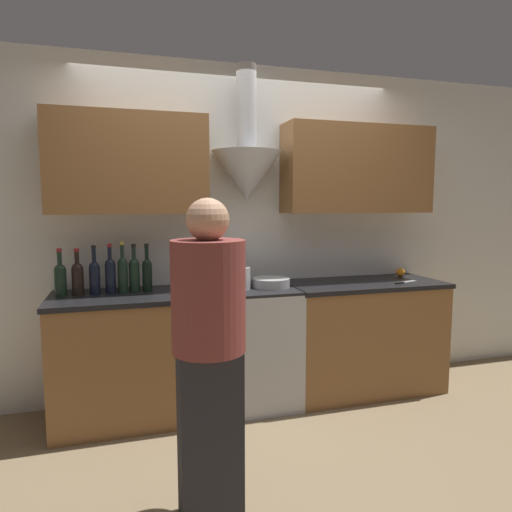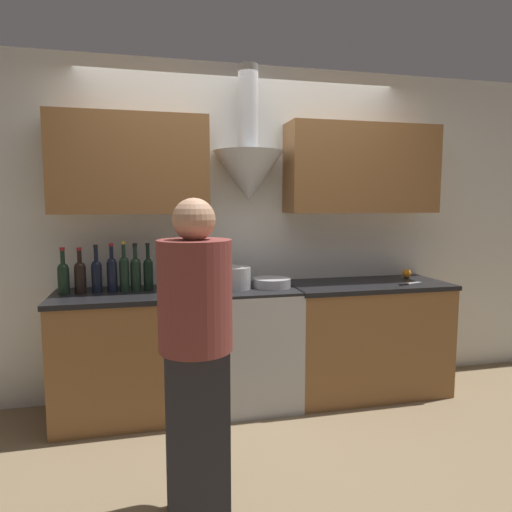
{
  "view_description": "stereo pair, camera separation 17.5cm",
  "coord_description": "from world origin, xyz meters",
  "px_view_note": "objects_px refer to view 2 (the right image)",
  "views": [
    {
      "loc": [
        -0.93,
        -2.9,
        1.52
      ],
      "look_at": [
        0.0,
        0.24,
        1.15
      ],
      "focal_mm": 32.0,
      "sensor_mm": 36.0,
      "label": 1
    },
    {
      "loc": [
        -0.76,
        -2.95,
        1.52
      ],
      "look_at": [
        0.0,
        0.24,
        1.15
      ],
      "focal_mm": 32.0,
      "sensor_mm": 36.0,
      "label": 2
    }
  ],
  "objects_px": {
    "stove_range": "(253,345)",
    "wine_bottle_1": "(80,275)",
    "wine_bottle_0": "(63,276)",
    "wine_bottle_4": "(124,272)",
    "wine_bottle_3": "(112,272)",
    "wine_bottle_6": "(148,272)",
    "wine_bottle_5": "(136,272)",
    "wine_bottle_2": "(97,274)",
    "orange_fruit": "(407,273)",
    "person_foreground_left": "(196,347)",
    "stock_pot": "(235,278)",
    "mixing_bowl": "(272,283)"
  },
  "relations": [
    {
      "from": "stove_range",
      "to": "wine_bottle_1",
      "type": "distance_m",
      "value": 1.36
    },
    {
      "from": "wine_bottle_0",
      "to": "wine_bottle_4",
      "type": "xyz_separation_m",
      "value": [
        0.41,
        -0.0,
        0.02
      ]
    },
    {
      "from": "wine_bottle_0",
      "to": "wine_bottle_3",
      "type": "height_order",
      "value": "wine_bottle_3"
    },
    {
      "from": "wine_bottle_6",
      "to": "stove_range",
      "type": "bearing_deg",
      "value": -5.07
    },
    {
      "from": "wine_bottle_5",
      "to": "wine_bottle_1",
      "type": "bearing_deg",
      "value": -178.92
    },
    {
      "from": "wine_bottle_1",
      "to": "wine_bottle_2",
      "type": "distance_m",
      "value": 0.11
    },
    {
      "from": "orange_fruit",
      "to": "person_foreground_left",
      "type": "xyz_separation_m",
      "value": [
        -1.92,
        -1.33,
        -0.08
      ]
    },
    {
      "from": "wine_bottle_0",
      "to": "stock_pot",
      "type": "relative_size",
      "value": 1.33
    },
    {
      "from": "wine_bottle_2",
      "to": "wine_bottle_3",
      "type": "bearing_deg",
      "value": 0.85
    },
    {
      "from": "mixing_bowl",
      "to": "stock_pot",
      "type": "bearing_deg",
      "value": 178.87
    },
    {
      "from": "wine_bottle_0",
      "to": "wine_bottle_5",
      "type": "xyz_separation_m",
      "value": [
        0.49,
        0.01,
        0.01
      ]
    },
    {
      "from": "wine_bottle_4",
      "to": "mixing_bowl",
      "type": "height_order",
      "value": "wine_bottle_4"
    },
    {
      "from": "wine_bottle_0",
      "to": "mixing_bowl",
      "type": "relative_size",
      "value": 1.14
    },
    {
      "from": "wine_bottle_5",
      "to": "wine_bottle_6",
      "type": "xyz_separation_m",
      "value": [
        0.09,
        -0.01,
        -0.0
      ]
    },
    {
      "from": "mixing_bowl",
      "to": "wine_bottle_1",
      "type": "bearing_deg",
      "value": 176.31
    },
    {
      "from": "wine_bottle_3",
      "to": "stock_pot",
      "type": "height_order",
      "value": "wine_bottle_3"
    },
    {
      "from": "wine_bottle_5",
      "to": "person_foreground_left",
      "type": "xyz_separation_m",
      "value": [
        0.3,
        -1.27,
        -0.18
      ]
    },
    {
      "from": "wine_bottle_0",
      "to": "person_foreground_left",
      "type": "bearing_deg",
      "value": -57.97
    },
    {
      "from": "wine_bottle_2",
      "to": "person_foreground_left",
      "type": "distance_m",
      "value": 1.39
    },
    {
      "from": "wine_bottle_0",
      "to": "wine_bottle_4",
      "type": "relative_size",
      "value": 0.9
    },
    {
      "from": "wine_bottle_1",
      "to": "wine_bottle_5",
      "type": "height_order",
      "value": "wine_bottle_5"
    },
    {
      "from": "wine_bottle_2",
      "to": "mixing_bowl",
      "type": "relative_size",
      "value": 1.19
    },
    {
      "from": "wine_bottle_5",
      "to": "mixing_bowl",
      "type": "distance_m",
      "value": 1.0
    },
    {
      "from": "stove_range",
      "to": "wine_bottle_6",
      "type": "bearing_deg",
      "value": 174.93
    },
    {
      "from": "wine_bottle_1",
      "to": "wine_bottle_4",
      "type": "xyz_separation_m",
      "value": [
        0.3,
        -0.01,
        0.02
      ]
    },
    {
      "from": "wine_bottle_0",
      "to": "orange_fruit",
      "type": "distance_m",
      "value": 2.71
    },
    {
      "from": "mixing_bowl",
      "to": "orange_fruit",
      "type": "bearing_deg",
      "value": 7.25
    },
    {
      "from": "stove_range",
      "to": "wine_bottle_2",
      "type": "height_order",
      "value": "wine_bottle_2"
    },
    {
      "from": "wine_bottle_4",
      "to": "wine_bottle_6",
      "type": "bearing_deg",
      "value": 0.66
    },
    {
      "from": "wine_bottle_2",
      "to": "wine_bottle_5",
      "type": "distance_m",
      "value": 0.27
    },
    {
      "from": "stove_range",
      "to": "wine_bottle_6",
      "type": "relative_size",
      "value": 2.6
    },
    {
      "from": "wine_bottle_0",
      "to": "wine_bottle_3",
      "type": "xyz_separation_m",
      "value": [
        0.32,
        -0.0,
        0.01
      ]
    },
    {
      "from": "stove_range",
      "to": "person_foreground_left",
      "type": "distance_m",
      "value": 1.37
    },
    {
      "from": "wine_bottle_0",
      "to": "wine_bottle_6",
      "type": "relative_size",
      "value": 0.94
    },
    {
      "from": "wine_bottle_5",
      "to": "stove_range",
      "type": "bearing_deg",
      "value": -5.29
    },
    {
      "from": "wine_bottle_1",
      "to": "orange_fruit",
      "type": "bearing_deg",
      "value": 1.51
    },
    {
      "from": "stock_pot",
      "to": "mixing_bowl",
      "type": "distance_m",
      "value": 0.29
    },
    {
      "from": "wine_bottle_6",
      "to": "stock_pot",
      "type": "height_order",
      "value": "wine_bottle_6"
    },
    {
      "from": "orange_fruit",
      "to": "stove_range",
      "type": "bearing_deg",
      "value": -174.17
    },
    {
      "from": "stock_pot",
      "to": "wine_bottle_0",
      "type": "bearing_deg",
      "value": 176.12
    },
    {
      "from": "wine_bottle_2",
      "to": "wine_bottle_4",
      "type": "height_order",
      "value": "wine_bottle_4"
    },
    {
      "from": "wine_bottle_1",
      "to": "mixing_bowl",
      "type": "bearing_deg",
      "value": -3.69
    },
    {
      "from": "wine_bottle_2",
      "to": "stove_range",
      "type": "bearing_deg",
      "value": -3.43
    },
    {
      "from": "mixing_bowl",
      "to": "person_foreground_left",
      "type": "distance_m",
      "value": 1.36
    },
    {
      "from": "wine_bottle_2",
      "to": "wine_bottle_1",
      "type": "bearing_deg",
      "value": 177.55
    },
    {
      "from": "wine_bottle_0",
      "to": "mixing_bowl",
      "type": "xyz_separation_m",
      "value": [
        1.48,
        -0.09,
        -0.09
      ]
    },
    {
      "from": "wine_bottle_2",
      "to": "orange_fruit",
      "type": "height_order",
      "value": "wine_bottle_2"
    },
    {
      "from": "wine_bottle_1",
      "to": "wine_bottle_4",
      "type": "relative_size",
      "value": 0.89
    },
    {
      "from": "wine_bottle_3",
      "to": "wine_bottle_5",
      "type": "relative_size",
      "value": 1.02
    },
    {
      "from": "wine_bottle_6",
      "to": "wine_bottle_5",
      "type": "bearing_deg",
      "value": 172.83
    }
  ]
}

